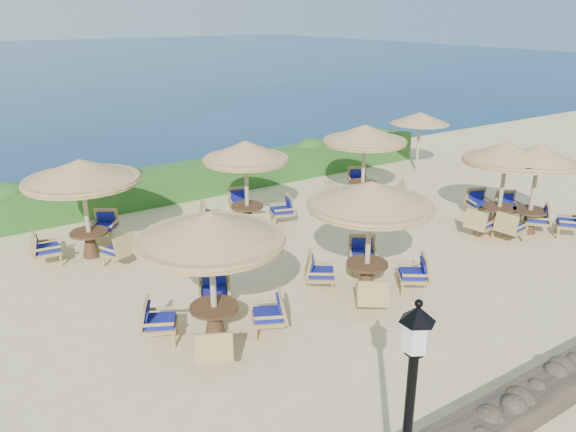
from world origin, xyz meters
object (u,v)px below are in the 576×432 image
Objects in this scene: cafe_set_3 at (83,186)px; extra_parasol at (420,118)px; cafe_set_4 at (246,172)px; cafe_set_5 at (364,147)px; cafe_set_1 at (370,217)px; cafe_set_2 at (505,170)px; cafe_set_6 at (536,175)px; cafe_set_0 at (211,253)px.

extra_parasol is at bearing 5.25° from cafe_set_3.
cafe_set_5 is (4.44, -0.07, 0.17)m from cafe_set_4.
cafe_set_4 is at bearing -5.54° from cafe_set_3.
cafe_set_1 and cafe_set_2 have the same top height.
cafe_set_4 is at bearing 143.58° from cafe_set_6.
cafe_set_0 and cafe_set_4 have the same top height.
cafe_set_0 is 1.02× the size of cafe_set_5.
cafe_set_0 is 6.07m from cafe_set_4.
extra_parasol is 0.84× the size of cafe_set_0.
cafe_set_1 is 6.51m from cafe_set_5.
cafe_set_0 and cafe_set_3 have the same top height.
cafe_set_3 is 1.07× the size of cafe_set_6.
cafe_set_4 reaches higher than extra_parasol.
cafe_set_6 is (6.37, 0.15, -0.09)m from cafe_set_1.
cafe_set_0 is 1.04× the size of cafe_set_2.
cafe_set_3 is at bearing 100.18° from cafe_set_0.
cafe_set_1 is at bearing -86.82° from cafe_set_4.
cafe_set_4 is (-0.28, 5.06, -0.10)m from cafe_set_1.
cafe_set_2 is (9.70, 0.70, -0.01)m from cafe_set_0.
cafe_set_6 is at bearing 1.38° from cafe_set_1.
cafe_set_0 is at bearing 178.00° from cafe_set_1.
cafe_set_4 is (4.51, -0.44, -0.21)m from cafe_set_3.
cafe_set_5 is (-4.35, -1.72, -0.27)m from extra_parasol.
cafe_set_3 is 1.02× the size of cafe_set_4.
cafe_set_2 is 0.95× the size of cafe_set_4.
cafe_set_6 is at bearing 0.11° from cafe_set_0.
cafe_set_5 is (8.96, -0.50, -0.04)m from cafe_set_3.
cafe_set_0 and cafe_set_2 have the same top height.
cafe_set_6 is (11.16, -5.35, -0.20)m from cafe_set_3.
cafe_set_6 is at bearing -36.42° from cafe_set_4.
cafe_set_0 is at bearing -148.67° from cafe_set_5.
cafe_set_5 reaches higher than extra_parasol.
cafe_set_3 is (-0.96, 5.37, 0.10)m from cafe_set_0.
cafe_set_0 is at bearing -79.82° from cafe_set_3.
cafe_set_2 is at bearing -34.46° from cafe_set_4.
extra_parasol is at bearing 10.68° from cafe_set_4.
cafe_set_3 is (-4.79, 5.50, 0.11)m from cafe_set_1.
cafe_set_4 is 4.45m from cafe_set_5.
cafe_set_1 is 5.93m from cafe_set_2.
cafe_set_1 is 6.38m from cafe_set_6.
cafe_set_1 and cafe_set_3 have the same top height.
cafe_set_1 is (-8.52, -6.72, -0.34)m from extra_parasol.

